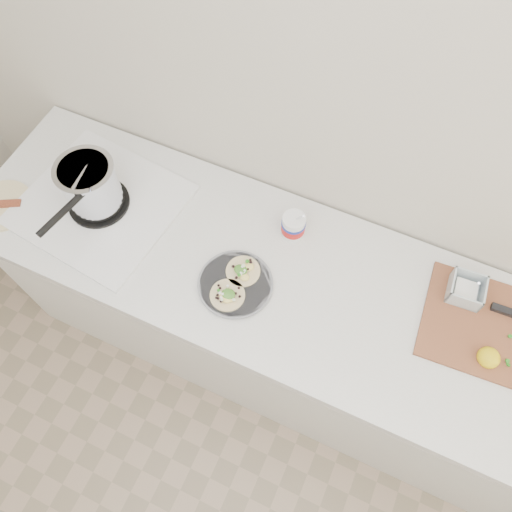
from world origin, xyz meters
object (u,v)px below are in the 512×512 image
at_px(taco_plate, 235,283).
at_px(tub, 294,225).
at_px(stove, 94,192).
at_px(cutboard, 501,326).
at_px(bacon_plate, 2,206).

xyz_separation_m(taco_plate, tub, (0.10, 0.26, 0.05)).
distance_m(stove, cutboard, 1.42).
distance_m(taco_plate, tub, 0.29).
relative_size(taco_plate, cutboard, 0.49).
bearing_deg(taco_plate, tub, 69.36).
relative_size(tub, cutboard, 0.37).
distance_m(cutboard, bacon_plate, 1.76).
xyz_separation_m(cutboard, bacon_plate, (-1.74, -0.28, -0.01)).
distance_m(tub, cutboard, 0.74).
distance_m(taco_plate, bacon_plate, 0.91).
bearing_deg(cutboard, stove, -178.38).
height_order(stove, cutboard, stove).
bearing_deg(bacon_plate, cutboard, 9.13).
bearing_deg(cutboard, bacon_plate, -174.43).
bearing_deg(bacon_plate, tub, 18.19).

